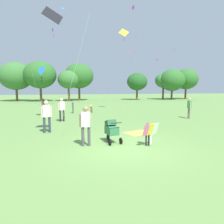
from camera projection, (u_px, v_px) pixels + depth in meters
name	position (u px, v px, depth m)	size (l,w,h in m)	color
ground_plane	(123.00, 147.00, 8.09)	(120.00, 120.00, 0.00)	#668E47
treeline_distant	(98.00, 78.00, 36.00)	(37.51, 6.28, 6.78)	brown
child_with_butterfly_kite	(148.00, 131.00, 8.20)	(0.76, 0.48, 0.99)	#232328
person_adult_flyer	(86.00, 122.00, 8.11)	(0.60, 0.51, 1.74)	#4C4C51
stroller	(112.00, 129.00, 8.68)	(0.67, 1.12, 1.03)	black
kite_adult_black	(54.00, 19.00, 8.62)	(1.96, 1.51, 5.99)	black
kite_orange_delta	(41.00, 72.00, 15.05)	(0.66, 2.92, 4.12)	blue
kite_green_novelty	(124.00, 36.00, 19.51)	(1.30, 3.44, 8.28)	yellow
distant_kites_cluster	(78.00, 31.00, 31.12)	(32.19, 14.11, 7.02)	purple
person_red_shirt	(47.00, 114.00, 10.51)	(0.56, 0.27, 1.74)	#33384C
person_sitting_far	(43.00, 105.00, 17.42)	(0.22, 0.49, 1.53)	#7F705B
person_couple_left	(62.00, 108.00, 13.98)	(0.49, 0.35, 1.66)	#232328
person_kid_running	(73.00, 106.00, 18.66)	(0.15, 0.35, 1.08)	#232328
person_back_turned	(189.00, 106.00, 15.35)	(0.29, 0.50, 1.60)	#7F705B
picnic_blanket	(138.00, 133.00, 10.55)	(1.42, 0.98, 0.02)	gold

